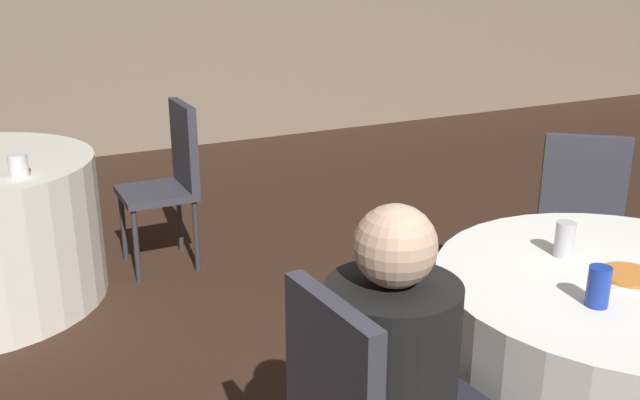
{
  "coord_description": "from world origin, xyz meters",
  "views": [
    {
      "loc": [
        -1.67,
        -1.5,
        1.71
      ],
      "look_at": [
        -0.53,
        0.77,
        0.85
      ],
      "focal_mm": 40.0,
      "sensor_mm": 36.0,
      "label": 1
    }
  ],
  "objects_px": {
    "table_near": "(612,379)",
    "soda_can_silver": "(565,239)",
    "chair_far_east": "(171,171)",
    "pizza_plate_near": "(629,276)",
    "soda_can_blue": "(599,287)",
    "person_black_shirt": "(410,399)",
    "chair_near_northeast": "(582,221)"
  },
  "relations": [
    {
      "from": "table_near",
      "to": "soda_can_silver",
      "type": "distance_m",
      "value": 0.49
    },
    {
      "from": "table_near",
      "to": "chair_far_east",
      "type": "distance_m",
      "value": 2.59
    },
    {
      "from": "chair_far_east",
      "to": "soda_can_silver",
      "type": "xyz_separation_m",
      "value": [
        0.75,
        -2.23,
        0.24
      ]
    },
    {
      "from": "soda_can_silver",
      "to": "chair_far_east",
      "type": "bearing_deg",
      "value": 108.62
    },
    {
      "from": "pizza_plate_near",
      "to": "soda_can_blue",
      "type": "xyz_separation_m",
      "value": [
        -0.24,
        -0.09,
        0.05
      ]
    },
    {
      "from": "pizza_plate_near",
      "to": "soda_can_blue",
      "type": "bearing_deg",
      "value": -159.58
    },
    {
      "from": "pizza_plate_near",
      "to": "chair_far_east",
      "type": "bearing_deg",
      "value": 108.09
    },
    {
      "from": "table_near",
      "to": "person_black_shirt",
      "type": "xyz_separation_m",
      "value": [
        -0.85,
        -0.06,
        0.22
      ]
    },
    {
      "from": "table_near",
      "to": "chair_near_northeast",
      "type": "distance_m",
      "value": 1.04
    },
    {
      "from": "chair_far_east",
      "to": "person_black_shirt",
      "type": "xyz_separation_m",
      "value": [
        -0.05,
        -2.51,
        0.03
      ]
    },
    {
      "from": "person_black_shirt",
      "to": "chair_far_east",
      "type": "bearing_deg",
      "value": 175.14
    },
    {
      "from": "chair_near_northeast",
      "to": "chair_far_east",
      "type": "distance_m",
      "value": 2.21
    },
    {
      "from": "chair_far_east",
      "to": "person_black_shirt",
      "type": "height_order",
      "value": "person_black_shirt"
    },
    {
      "from": "chair_far_east",
      "to": "soda_can_blue",
      "type": "bearing_deg",
      "value": -167.2
    },
    {
      "from": "table_near",
      "to": "pizza_plate_near",
      "type": "xyz_separation_m",
      "value": [
        -0.01,
        -0.01,
        0.38
      ]
    },
    {
      "from": "person_black_shirt",
      "to": "soda_can_blue",
      "type": "height_order",
      "value": "person_black_shirt"
    },
    {
      "from": "table_near",
      "to": "soda_can_blue",
      "type": "bearing_deg",
      "value": -157.75
    },
    {
      "from": "chair_near_northeast",
      "to": "pizza_plate_near",
      "type": "height_order",
      "value": "chair_near_northeast"
    },
    {
      "from": "chair_near_northeast",
      "to": "soda_can_silver",
      "type": "relative_size",
      "value": 7.79
    },
    {
      "from": "chair_near_northeast",
      "to": "person_black_shirt",
      "type": "distance_m",
      "value": 1.73
    },
    {
      "from": "person_black_shirt",
      "to": "pizza_plate_near",
      "type": "bearing_deg",
      "value": 89.28
    },
    {
      "from": "chair_far_east",
      "to": "soda_can_blue",
      "type": "xyz_separation_m",
      "value": [
        0.57,
        -2.55,
        0.24
      ]
    },
    {
      "from": "table_near",
      "to": "person_black_shirt",
      "type": "bearing_deg",
      "value": -176.17
    },
    {
      "from": "chair_far_east",
      "to": "person_black_shirt",
      "type": "distance_m",
      "value": 2.51
    },
    {
      "from": "person_black_shirt",
      "to": "soda_can_blue",
      "type": "distance_m",
      "value": 0.65
    },
    {
      "from": "chair_near_northeast",
      "to": "chair_far_east",
      "type": "xyz_separation_m",
      "value": [
        -1.46,
        1.66,
        0.0
      ]
    },
    {
      "from": "soda_can_silver",
      "to": "soda_can_blue",
      "type": "xyz_separation_m",
      "value": [
        -0.18,
        -0.32,
        0.0
      ]
    },
    {
      "from": "table_near",
      "to": "chair_near_northeast",
      "type": "height_order",
      "value": "chair_near_northeast"
    },
    {
      "from": "person_black_shirt",
      "to": "pizza_plate_near",
      "type": "relative_size",
      "value": 5.17
    },
    {
      "from": "chair_near_northeast",
      "to": "pizza_plate_near",
      "type": "xyz_separation_m",
      "value": [
        -0.66,
        -0.8,
        0.19
      ]
    },
    {
      "from": "chair_near_northeast",
      "to": "person_black_shirt",
      "type": "relative_size",
      "value": 0.82
    },
    {
      "from": "pizza_plate_near",
      "to": "soda_can_silver",
      "type": "relative_size",
      "value": 1.83
    }
  ]
}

